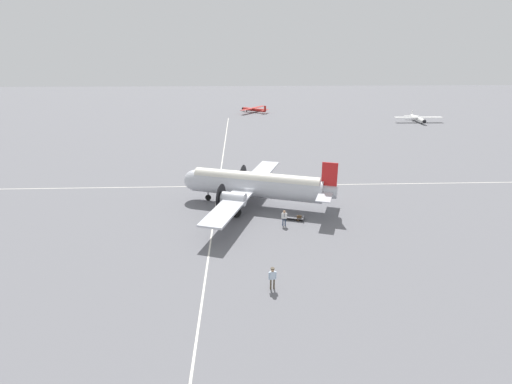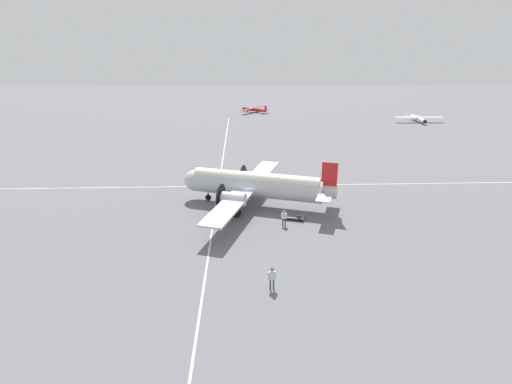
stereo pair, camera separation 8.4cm
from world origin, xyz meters
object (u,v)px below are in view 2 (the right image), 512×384
Objects in this scene: crew_foreground at (272,276)px; baggage_cart at (294,217)px; passenger_boarding at (284,216)px; suitcase_near_door at (299,218)px; light_aircraft_distant at (254,109)px; light_aircraft_taxiing at (419,119)px; airliner_main at (252,184)px.

crew_foreground is 0.76× the size of baggage_cart.
passenger_boarding is (2.08, 11.15, -0.10)m from crew_foreground.
crew_foreground reaches higher than suitcase_near_door.
crew_foreground is at bearing 124.92° from light_aircraft_distant.
light_aircraft_taxiing is (38.58, 57.82, -0.14)m from passenger_boarding.
airliner_main is at bearing -54.47° from passenger_boarding.
baggage_cart is 73.40m from light_aircraft_distant.
crew_foreground is 13.17m from baggage_cart.
light_aircraft_distant is at bearing 82.70° from crew_foreground.
light_aircraft_taxiing is (39.02, -17.12, 0.02)m from light_aircraft_distant.
airliner_main is 69.30m from light_aircraft_distant.
light_aircraft_taxiing is (36.89, 56.71, 0.57)m from suitcase_near_door.
suitcase_near_door is at bearing -31.82° from light_aircraft_taxiing.
passenger_boarding reaches higher than suitcase_near_door.
light_aircraft_taxiing is at bearing -110.06° from airliner_main.
airliner_main is at bearing 123.89° from light_aircraft_distant.
baggage_cart is (4.24, -4.14, -2.22)m from airliner_main.
airliner_main is 6.33m from baggage_cart.
passenger_boarding is 74.94m from light_aircraft_distant.
suitcase_near_door is 0.06× the size of light_aircraft_taxiing.
crew_foreground is 80.07m from light_aircraft_taxiing.
suitcase_near_door is (1.69, 1.11, -0.71)m from passenger_boarding.
suitcase_near_door is at bearing 127.66° from light_aircraft_distant.
crew_foreground is 1.07× the size of passenger_boarding.
crew_foreground is at bearing -29.29° from light_aircraft_taxiing.
crew_foreground is 11.35m from passenger_boarding.
light_aircraft_taxiing is at bearing -106.97° from baggage_cart.
light_aircraft_distant is at bearing 91.66° from suitcase_near_door.
light_aircraft_taxiing reaches higher than suitcase_near_door.
light_aircraft_distant is at bearing -112.46° from light_aircraft_taxiing.
light_aircraft_distant reaches higher than baggage_cart.
airliner_main is 2.31× the size of light_aircraft_distant.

